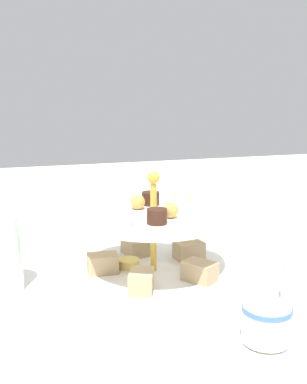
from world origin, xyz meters
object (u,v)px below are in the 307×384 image
Objects in this scene: water_glass_short_left at (306,282)px; water_glass_mid_back at (254,232)px; butter_knife_left at (102,228)px; teacup_with_saucer at (266,326)px; butter_knife_right at (89,378)px; tiered_serving_stand at (153,249)px.

water_glass_mid_back is (-0.04, -0.21, 0.01)m from water_glass_short_left.
water_glass_mid_back is at bearing -99.96° from water_glass_short_left.
water_glass_mid_back is at bearing 120.06° from butter_knife_left.
teacup_with_saucer is at bearing 63.55° from water_glass_mid_back.
butter_knife_left is at bearing -45.05° from water_glass_mid_back.
butter_knife_left is at bearing 117.89° from butter_knife_right.
butter_knife_left is (0.09, -0.53, -0.02)m from teacup_with_saucer.
butter_knife_left is 1.00× the size of butter_knife_right.
water_glass_short_left is 0.79× the size of teacup_with_saucer.
teacup_with_saucer is (0.11, 0.08, -0.01)m from water_glass_short_left.
water_glass_short_left is 0.22m from water_glass_mid_back.
butter_knife_left is 2.02× the size of water_glass_mid_back.
water_glass_mid_back reaches higher than teacup_with_saucer.
teacup_with_saucer is at bearing 85.10° from butter_knife_left.
butter_knife_left is 0.34m from water_glass_mid_back.
water_glass_short_left is 0.13m from teacup_with_saucer.
teacup_with_saucer is at bearing 35.39° from water_glass_short_left.
butter_knife_right is at bearing 1.52° from teacup_with_saucer.
tiered_serving_stand is 1.66× the size of butter_knife_right.
water_glass_short_left is 0.42× the size of butter_knife_left.
butter_knife_right is at bearing 14.32° from water_glass_short_left.
water_glass_short_left is at bearing 98.94° from butter_knife_left.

